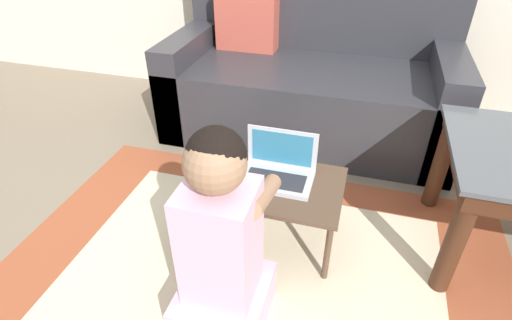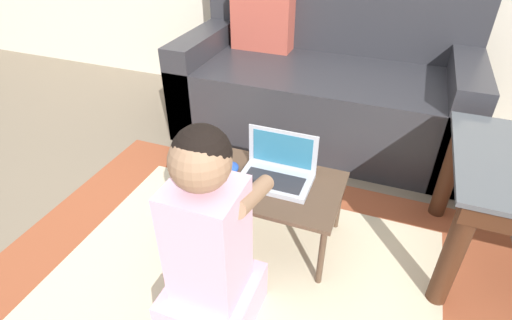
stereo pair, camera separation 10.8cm
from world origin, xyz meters
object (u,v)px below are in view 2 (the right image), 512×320
Objects in this scene: person_seated at (209,248)px; computer_mouse at (229,169)px; laptop at (277,173)px; couch at (322,83)px; laptop_desk at (267,189)px.

computer_mouse is at bearing 106.62° from person_seated.
person_seated is at bearing -97.71° from laptop.
laptop is at bearing -87.51° from couch.
computer_mouse is 0.46m from person_seated.
laptop is 0.47m from person_seated.
person_seated reaches higher than laptop.
computer_mouse is (-0.19, -0.02, -0.02)m from laptop.
couch is 1.01m from computer_mouse.
couch reaches higher than laptop_desk.
couch is 5.69× the size of laptop.
laptop is (0.03, 0.03, 0.06)m from laptop_desk.
person_seated is (-0.02, -1.44, 0.04)m from couch.
couch reaches higher than computer_mouse.
laptop_desk is at bearing 85.64° from person_seated.
laptop_desk is 0.08m from laptop.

